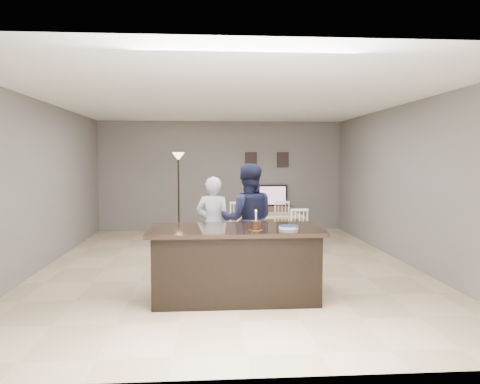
{
  "coord_description": "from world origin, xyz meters",
  "views": [
    {
      "loc": [
        -0.36,
        -7.63,
        1.76
      ],
      "look_at": [
        0.17,
        -0.3,
        1.25
      ],
      "focal_mm": 35.0,
      "sensor_mm": 36.0,
      "label": 1
    }
  ],
  "objects": [
    {
      "name": "floor",
      "position": [
        0.0,
        0.0,
        0.0
      ],
      "size": [
        8.0,
        8.0,
        0.0
      ],
      "primitive_type": "plane",
      "color": "tan",
      "rests_on": "ground"
    },
    {
      "name": "room_shell",
      "position": [
        0.0,
        0.0,
        1.68
      ],
      "size": [
        8.0,
        8.0,
        8.0
      ],
      "color": "slate",
      "rests_on": "floor"
    },
    {
      "name": "kitchen_island",
      "position": [
        0.0,
        -1.8,
        0.45
      ],
      "size": [
        2.15,
        1.1,
        0.9
      ],
      "color": "black",
      "rests_on": "floor"
    },
    {
      "name": "tv_console",
      "position": [
        1.2,
        3.77,
        0.3
      ],
      "size": [
        1.2,
        0.4,
        0.6
      ],
      "primitive_type": "cube",
      "color": "brown",
      "rests_on": "floor"
    },
    {
      "name": "television",
      "position": [
        1.2,
        3.84,
        0.86
      ],
      "size": [
        0.91,
        0.12,
        0.53
      ],
      "primitive_type": "imported",
      "rotation": [
        0.0,
        0.0,
        3.14
      ],
      "color": "black",
      "rests_on": "tv_console"
    },
    {
      "name": "tv_screen_glow",
      "position": [
        1.2,
        3.76,
        0.87
      ],
      "size": [
        0.78,
        0.0,
        0.78
      ],
      "primitive_type": "plane",
      "rotation": [
        1.57,
        0.0,
        3.14
      ],
      "color": "orange",
      "rests_on": "tv_console"
    },
    {
      "name": "picture_frames",
      "position": [
        1.15,
        3.98,
        1.75
      ],
      "size": [
        1.1,
        0.02,
        0.38
      ],
      "color": "black",
      "rests_on": "room_shell"
    },
    {
      "name": "woman",
      "position": [
        -0.26,
        -0.45,
        0.75
      ],
      "size": [
        0.62,
        0.49,
        1.49
      ],
      "primitive_type": "imported",
      "rotation": [
        0.0,
        0.0,
        2.88
      ],
      "color": "silver",
      "rests_on": "floor"
    },
    {
      "name": "man",
      "position": [
        0.26,
        -0.68,
        0.85
      ],
      "size": [
        0.86,
        0.69,
        1.69
      ],
      "primitive_type": "imported",
      "rotation": [
        0.0,
        0.0,
        3.08
      ],
      "color": "#191C37",
      "rests_on": "floor"
    },
    {
      "name": "birthday_cake",
      "position": [
        0.24,
        -2.02,
        0.96
      ],
      "size": [
        0.16,
        0.16,
        0.25
      ],
      "color": "gold",
      "rests_on": "kitchen_island"
    },
    {
      "name": "plate_stack",
      "position": [
        0.65,
        -1.95,
        0.92
      ],
      "size": [
        0.25,
        0.25,
        0.04
      ],
      "color": "white",
      "rests_on": "kitchen_island"
    },
    {
      "name": "dining_table",
      "position": [
        0.82,
        1.52,
        0.55
      ],
      "size": [
        1.44,
        1.64,
        0.86
      ],
      "rotation": [
        0.0,
        0.0,
        0.04
      ],
      "color": "tan",
      "rests_on": "floor"
    },
    {
      "name": "floor_lamp",
      "position": [
        -1.0,
        3.18,
        1.49
      ],
      "size": [
        0.29,
        0.29,
        1.92
      ],
      "color": "black",
      "rests_on": "floor"
    }
  ]
}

